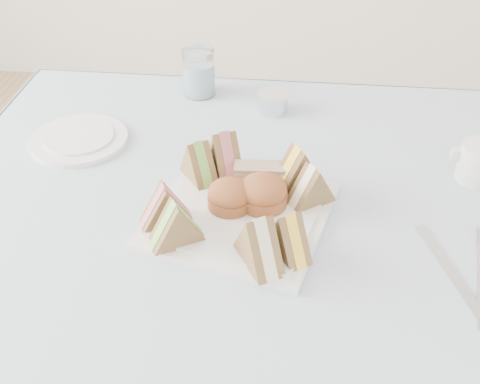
# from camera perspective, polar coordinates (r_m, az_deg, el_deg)

# --- Properties ---
(tablecloth) EXTENTS (1.02, 1.02, 0.01)m
(tablecloth) POSITION_cam_1_polar(r_m,az_deg,el_deg) (0.90, 0.10, -3.85)
(tablecloth) COLOR silver
(tablecloth) RESTS_ON table
(serving_plate) EXTENTS (0.31, 0.31, 0.01)m
(serving_plate) POSITION_cam_1_polar(r_m,az_deg,el_deg) (0.92, 0.00, -2.20)
(serving_plate) COLOR silver
(serving_plate) RESTS_ON tablecloth
(sandwich_fl_a) EXTENTS (0.09, 0.06, 0.07)m
(sandwich_fl_a) POSITION_cam_1_polar(r_m,az_deg,el_deg) (0.88, -7.11, -1.17)
(sandwich_fl_a) COLOR olive
(sandwich_fl_a) RESTS_ON serving_plate
(sandwich_fl_b) EXTENTS (0.09, 0.07, 0.07)m
(sandwich_fl_b) POSITION_cam_1_polar(r_m,az_deg,el_deg) (0.85, -6.10, -2.85)
(sandwich_fl_b) COLOR olive
(sandwich_fl_b) RESTS_ON serving_plate
(sandwich_fr_a) EXTENTS (0.07, 0.08, 0.07)m
(sandwich_fr_a) POSITION_cam_1_polar(r_m,az_deg,el_deg) (0.83, 4.64, -3.92)
(sandwich_fr_a) COLOR olive
(sandwich_fr_a) RESTS_ON serving_plate
(sandwich_fr_b) EXTENTS (0.08, 0.09, 0.08)m
(sandwich_fr_b) POSITION_cam_1_polar(r_m,az_deg,el_deg) (0.81, 1.80, -4.60)
(sandwich_fr_b) COLOR olive
(sandwich_fr_b) RESTS_ON serving_plate
(sandwich_bl_a) EXTENTS (0.07, 0.09, 0.07)m
(sandwich_bl_a) POSITION_cam_1_polar(r_m,az_deg,el_deg) (0.97, -3.95, 3.03)
(sandwich_bl_a) COLOR olive
(sandwich_bl_a) RESTS_ON serving_plate
(sandwich_bl_b) EXTENTS (0.07, 0.10, 0.08)m
(sandwich_bl_b) POSITION_cam_1_polar(r_m,az_deg,el_deg) (0.98, -1.48, 3.81)
(sandwich_bl_b) COLOR olive
(sandwich_bl_b) RESTS_ON serving_plate
(sandwich_br_a) EXTENTS (0.08, 0.07, 0.07)m
(sandwich_br_a) POSITION_cam_1_polar(r_m,az_deg,el_deg) (0.92, 6.79, 0.73)
(sandwich_br_a) COLOR olive
(sandwich_br_a) RESTS_ON serving_plate
(sandwich_br_b) EXTENTS (0.09, 0.08, 0.07)m
(sandwich_br_b) POSITION_cam_1_polar(r_m,az_deg,el_deg) (0.95, 5.42, 2.36)
(sandwich_br_b) COLOR olive
(sandwich_br_b) RESTS_ON serving_plate
(scone_left) EXTENTS (0.08, 0.08, 0.05)m
(scone_left) POSITION_cam_1_polar(r_m,az_deg,el_deg) (0.91, -0.98, -0.36)
(scone_left) COLOR brown
(scone_left) RESTS_ON serving_plate
(scone_right) EXTENTS (0.09, 0.09, 0.05)m
(scone_right) POSITION_cam_1_polar(r_m,az_deg,el_deg) (0.91, 2.20, -0.05)
(scone_right) COLOR brown
(scone_right) RESTS_ON serving_plate
(pastry_slice) EXTENTS (0.08, 0.04, 0.04)m
(pastry_slice) POSITION_cam_1_polar(r_m,az_deg,el_deg) (0.96, 1.85, 1.61)
(pastry_slice) COLOR #C6B983
(pastry_slice) RESTS_ON serving_plate
(side_plate) EXTENTS (0.20, 0.20, 0.01)m
(side_plate) POSITION_cam_1_polar(r_m,az_deg,el_deg) (1.14, -15.01, 4.82)
(side_plate) COLOR silver
(side_plate) RESTS_ON tablecloth
(water_glass) EXTENTS (0.09, 0.09, 0.10)m
(water_glass) POSITION_cam_1_polar(r_m,az_deg,el_deg) (1.25, -3.92, 11.25)
(water_glass) COLOR white
(water_glass) RESTS_ON tablecloth
(tea_strainer) EXTENTS (0.08, 0.08, 0.04)m
(tea_strainer) POSITION_cam_1_polar(r_m,az_deg,el_deg) (1.20, 3.19, 8.38)
(tea_strainer) COLOR silver
(tea_strainer) RESTS_ON tablecloth
(knife) EXTENTS (0.07, 0.18, 0.00)m
(knife) POSITION_cam_1_polar(r_m,az_deg,el_deg) (0.89, 19.15, -6.87)
(knife) COLOR silver
(knife) RESTS_ON tablecloth
(creamer_jug) EXTENTS (0.07, 0.07, 0.06)m
(creamer_jug) POSITION_cam_1_polar(r_m,az_deg,el_deg) (1.07, 21.81, 2.64)
(creamer_jug) COLOR silver
(creamer_jug) RESTS_ON tablecloth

